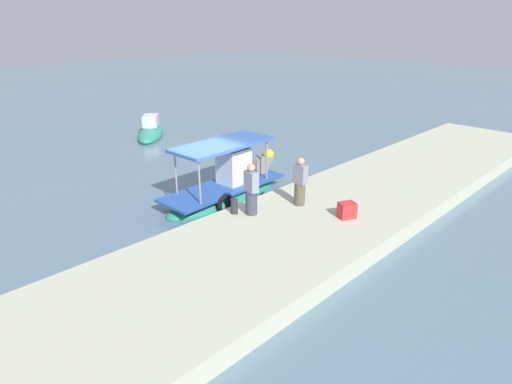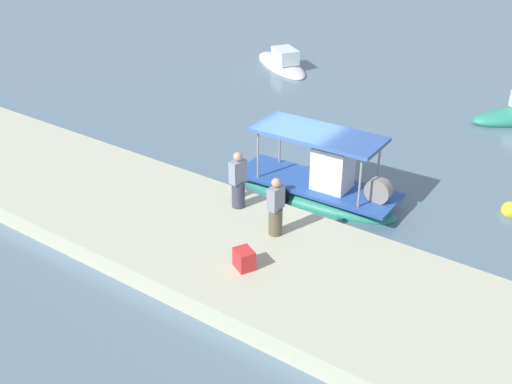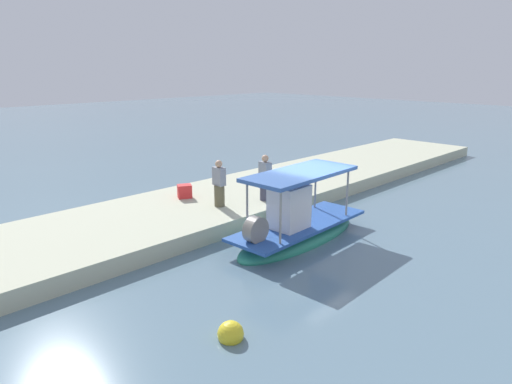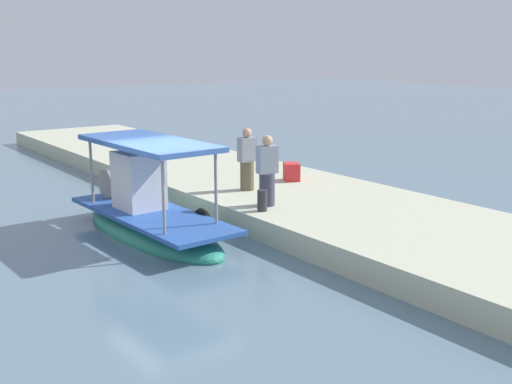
% 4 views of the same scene
% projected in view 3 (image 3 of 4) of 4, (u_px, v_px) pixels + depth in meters
% --- Properties ---
extents(ground_plane, '(120.00, 120.00, 0.00)m').
position_uv_depth(ground_plane, '(312.00, 233.00, 15.63)').
color(ground_plane, slate).
extents(dock_quay, '(36.00, 5.13, 0.56)m').
position_uv_depth(dock_quay, '(230.00, 200.00, 18.43)').
color(dock_quay, beige).
rests_on(dock_quay, ground_plane).
extents(main_fishing_boat, '(5.63, 2.03, 2.65)m').
position_uv_depth(main_fishing_boat, '(297.00, 228.00, 14.87)').
color(main_fishing_boat, '#2A8E72').
rests_on(main_fishing_boat, ground_plane).
extents(fisherman_near_bollard, '(0.45, 0.54, 1.77)m').
position_uv_depth(fisherman_near_bollard, '(265.00, 180.00, 17.25)').
color(fisherman_near_bollard, '#3E3F52').
rests_on(fisherman_near_bollard, dock_quay).
extents(fisherman_by_crate, '(0.40, 0.50, 1.72)m').
position_uv_depth(fisherman_by_crate, '(219.00, 186.00, 16.50)').
color(fisherman_by_crate, brown).
rests_on(fisherman_by_crate, dock_quay).
extents(mooring_bollard, '(0.24, 0.24, 0.52)m').
position_uv_depth(mooring_bollard, '(280.00, 194.00, 17.36)').
color(mooring_bollard, '#2D2D33').
rests_on(mooring_bollard, dock_quay).
extents(cargo_crate, '(0.67, 0.62, 0.52)m').
position_uv_depth(cargo_crate, '(185.00, 191.00, 17.70)').
color(cargo_crate, red).
rests_on(cargo_crate, dock_quay).
extents(marker_buoy, '(0.57, 0.57, 0.57)m').
position_uv_depth(marker_buoy, '(231.00, 334.00, 9.53)').
color(marker_buoy, yellow).
rests_on(marker_buoy, ground_plane).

